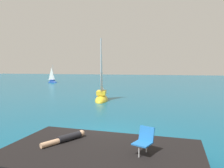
# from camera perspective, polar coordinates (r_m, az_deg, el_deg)

# --- Properties ---
(ground_plane) EXTENTS (160.00, 160.00, 0.00)m
(ground_plane) POSITION_cam_1_polar(r_m,az_deg,el_deg) (10.72, -1.77, -13.37)
(ground_plane) COLOR #0F5675
(shore_ledge) EXTENTS (6.40, 4.00, 0.69)m
(shore_ledge) POSITION_cam_1_polar(r_m,az_deg,el_deg) (7.28, -2.75, -19.36)
(shore_ledge) COLOR black
(shore_ledge) RESTS_ON ground
(boulder_seaward) EXTENTS (1.10, 1.18, 0.62)m
(boulder_seaward) POSITION_cam_1_polar(r_m,az_deg,el_deg) (9.59, -3.00, -15.57)
(boulder_seaward) COLOR black
(boulder_seaward) RESTS_ON ground
(boulder_inland) EXTENTS (1.27, 1.19, 0.70)m
(boulder_inland) POSITION_cam_1_polar(r_m,az_deg,el_deg) (9.61, 0.42, -15.52)
(boulder_inland) COLOR black
(boulder_inland) RESTS_ON ground
(sailboat_near) EXTENTS (1.79, 3.62, 6.59)m
(sailboat_near) POSITION_cam_1_polar(r_m,az_deg,el_deg) (21.17, -2.77, -3.44)
(sailboat_near) COLOR yellow
(sailboat_near) RESTS_ON ground
(sailboat_far) EXTENTS (2.24, 0.98, 4.08)m
(sailboat_far) POSITION_cam_1_polar(r_m,az_deg,el_deg) (46.98, -15.41, 0.63)
(sailboat_far) COLOR #193D99
(sailboat_far) RESTS_ON ground
(person_sunbather) EXTENTS (1.00, 1.59, 0.25)m
(person_sunbather) POSITION_cam_1_polar(r_m,az_deg,el_deg) (7.99, -11.91, -13.71)
(person_sunbather) COLOR black
(person_sunbather) RESTS_ON shore_ledge
(beach_chair) EXTENTS (0.67, 0.73, 0.80)m
(beach_chair) POSITION_cam_1_polar(r_m,az_deg,el_deg) (6.75, 8.50, -14.19)
(beach_chair) COLOR blue
(beach_chair) RESTS_ON shore_ledge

